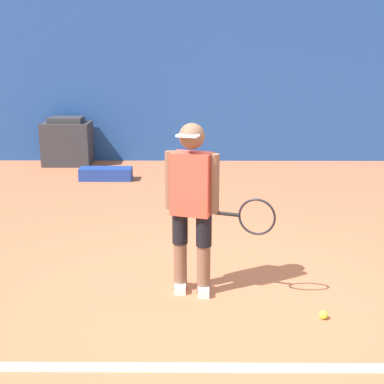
{
  "coord_description": "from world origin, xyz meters",
  "views": [
    {
      "loc": [
        -0.23,
        -4.21,
        2.14
      ],
      "look_at": [
        -0.26,
        0.4,
        0.88
      ],
      "focal_mm": 50.0,
      "sensor_mm": 36.0,
      "label": 1
    }
  ],
  "objects_px": {
    "tennis_ball": "(324,315)",
    "equipment_bag": "(106,174)",
    "covered_chair": "(67,142)",
    "tennis_player": "(193,202)"
  },
  "relations": [
    {
      "from": "covered_chair",
      "to": "equipment_bag",
      "type": "height_order",
      "value": "covered_chair"
    },
    {
      "from": "tennis_ball",
      "to": "equipment_bag",
      "type": "xyz_separation_m",
      "value": [
        -2.53,
        4.66,
        0.07
      ]
    },
    {
      "from": "tennis_player",
      "to": "tennis_ball",
      "type": "distance_m",
      "value": 1.42
    },
    {
      "from": "tennis_player",
      "to": "tennis_ball",
      "type": "xyz_separation_m",
      "value": [
        1.06,
        -0.49,
        -0.81
      ]
    },
    {
      "from": "tennis_ball",
      "to": "equipment_bag",
      "type": "relative_size",
      "value": 0.08
    },
    {
      "from": "covered_chair",
      "to": "tennis_player",
      "type": "bearing_deg",
      "value": -66.22
    },
    {
      "from": "tennis_player",
      "to": "covered_chair",
      "type": "xyz_separation_m",
      "value": [
        -2.36,
        5.36,
        -0.42
      ]
    },
    {
      "from": "tennis_ball",
      "to": "covered_chair",
      "type": "bearing_deg",
      "value": 120.29
    },
    {
      "from": "equipment_bag",
      "to": "covered_chair",
      "type": "bearing_deg",
      "value": 126.92
    },
    {
      "from": "equipment_bag",
      "to": "tennis_ball",
      "type": "bearing_deg",
      "value": -61.57
    }
  ]
}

